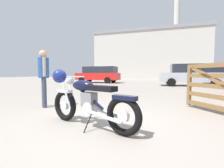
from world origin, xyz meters
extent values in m
plane|color=gray|center=(0.00, 0.00, 0.00)|extent=(80.00, 80.00, 0.00)
torus|color=black|center=(-0.85, -0.16, 0.32)|extent=(0.64, 0.30, 0.64)
cylinder|color=silver|center=(-0.85, -0.16, 0.32)|extent=(0.20, 0.13, 0.18)
torus|color=black|center=(0.52, -0.59, 0.32)|extent=(0.64, 0.30, 0.64)
cylinder|color=silver|center=(0.52, -0.59, 0.32)|extent=(0.20, 0.13, 0.18)
cube|color=silver|center=(-0.85, -0.16, 0.62)|extent=(0.38, 0.23, 0.06)
cube|color=black|center=(0.54, -0.60, 0.61)|extent=(0.42, 0.25, 0.07)
cylinder|color=silver|center=(-0.76, -0.27, 0.60)|extent=(0.28, 0.12, 0.58)
cylinder|color=silver|center=(-0.71, -0.12, 0.60)|extent=(0.28, 0.12, 0.58)
sphere|color=silver|center=(-0.69, -0.21, 0.85)|extent=(0.17, 0.17, 0.17)
cylinder|color=silver|center=(-0.61, -0.23, 0.92)|extent=(0.21, 0.60, 0.03)
sphere|color=navy|center=(-0.70, -0.52, 0.94)|extent=(0.25, 0.25, 0.25)
cylinder|color=black|center=(-0.23, -0.36, 0.58)|extent=(0.74, 0.28, 0.47)
ellipsoid|color=black|center=(-0.34, -0.32, 0.76)|extent=(0.56, 0.37, 0.20)
cube|color=black|center=(0.10, -0.46, 0.73)|extent=(0.58, 0.35, 0.09)
cube|color=slate|center=(-0.19, -0.37, 0.51)|extent=(0.30, 0.25, 0.26)
cylinder|color=silver|center=(-0.15, -0.38, 0.36)|extent=(0.27, 0.26, 0.22)
cylinder|color=silver|center=(0.18, -0.59, 0.28)|extent=(0.69, 0.27, 0.14)
cylinder|color=silver|center=(0.24, -0.40, 0.28)|extent=(0.69, 0.27, 0.14)
cylinder|color=black|center=(-0.10, -0.57, 0.16)|extent=(0.09, 0.23, 0.33)
cube|color=brown|center=(1.84, 2.19, 0.65)|extent=(0.12, 0.13, 1.20)
cylinder|color=#383D51|center=(-2.28, 0.85, 0.43)|extent=(0.12, 0.12, 0.86)
cylinder|color=#383D51|center=(-2.15, 0.73, 0.43)|extent=(0.12, 0.12, 0.86)
cylinder|color=#234C93|center=(-2.21, 0.79, 1.15)|extent=(0.30, 0.30, 0.58)
cylinder|color=tan|center=(-2.35, 0.92, 1.18)|extent=(0.08, 0.08, 0.55)
cylinder|color=tan|center=(-2.07, 0.67, 1.18)|extent=(0.08, 0.08, 0.55)
sphere|color=tan|center=(-2.21, 0.79, 1.55)|extent=(0.22, 0.22, 0.22)
cylinder|color=black|center=(1.71, 10.00, 0.32)|extent=(0.65, 0.25, 0.64)
cylinder|color=black|center=(1.60, 11.75, 0.32)|extent=(0.65, 0.25, 0.64)
cylinder|color=black|center=(4.70, 10.18, 0.32)|extent=(0.65, 0.25, 0.64)
cylinder|color=black|center=(4.59, 11.94, 0.32)|extent=(0.65, 0.25, 0.64)
cube|color=#ADB2BC|center=(3.15, 10.97, 0.69)|extent=(4.80, 2.04, 0.74)
cube|color=#232833|center=(3.45, 10.99, 1.40)|extent=(3.59, 1.81, 0.68)
cylinder|color=black|center=(-7.23, 12.10, 0.32)|extent=(0.65, 0.23, 0.64)
cylinder|color=black|center=(-7.17, 13.85, 0.32)|extent=(0.65, 0.23, 0.64)
cylinder|color=black|center=(-4.23, 11.98, 0.32)|extent=(0.65, 0.23, 0.64)
cylinder|color=black|center=(-4.17, 13.74, 0.32)|extent=(0.65, 0.23, 0.64)
cube|color=red|center=(-5.70, 12.92, 0.69)|extent=(4.76, 1.94, 0.74)
cube|color=#232833|center=(-5.40, 12.91, 1.40)|extent=(3.56, 1.73, 0.68)
cylinder|color=black|center=(5.12, 15.28, 0.31)|extent=(0.63, 0.23, 0.62)
cylinder|color=black|center=(5.20, 13.57, 0.31)|extent=(0.63, 0.23, 0.62)
cube|color=#2D4784|center=(6.51, 14.49, 0.67)|extent=(4.28, 1.92, 0.72)
cube|color=#232833|center=(6.51, 14.49, 1.35)|extent=(2.07, 1.65, 0.64)
cube|color=beige|center=(-1.64, 32.13, 4.28)|extent=(20.48, 13.32, 8.57)
cube|color=gray|center=(-1.64, 32.13, 8.82)|extent=(20.78, 13.62, 0.50)
cylinder|color=beige|center=(3.45, 32.18, 13.36)|extent=(1.10, 1.10, 9.57)
camera|label=1|loc=(1.10, -2.97, 0.98)|focal=25.36mm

